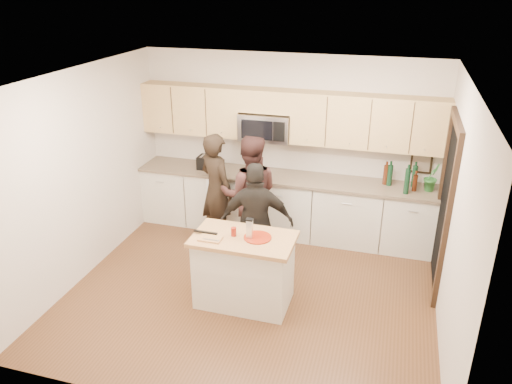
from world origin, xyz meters
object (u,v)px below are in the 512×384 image
(toaster, at_px, (207,162))
(woman_left, at_px, (217,189))
(island, at_px, (244,270))
(woman_right, at_px, (256,223))
(woman_center, at_px, (250,195))

(toaster, relative_size, woman_left, 0.16)
(island, bearing_deg, woman_right, 91.10)
(woman_center, distance_m, woman_right, 0.76)
(island, bearing_deg, toaster, 122.46)
(island, xyz_separation_m, woman_left, (-0.84, 1.36, 0.39))
(woman_center, height_order, woman_right, woman_center)
(toaster, bearing_deg, woman_center, -35.41)
(toaster, height_order, woman_left, woman_left)
(toaster, relative_size, woman_right, 0.16)
(island, bearing_deg, woman_left, 122.07)
(island, distance_m, woman_center, 1.37)
(woman_left, bearing_deg, island, 152.87)
(woman_left, relative_size, woman_right, 1.05)
(island, height_order, toaster, toaster)
(toaster, bearing_deg, island, -57.96)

